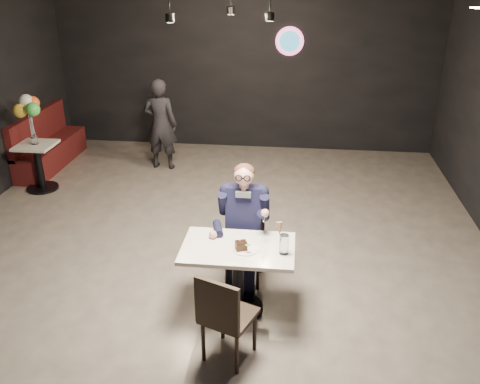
# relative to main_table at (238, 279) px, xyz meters

# --- Properties ---
(floor) EXTENTS (9.00, 9.00, 0.00)m
(floor) POSITION_rel_main_table_xyz_m (-0.48, 0.60, -0.38)
(floor) COLOR gray
(floor) RESTS_ON ground
(wall_sign) EXTENTS (0.50, 0.06, 0.50)m
(wall_sign) POSITION_rel_main_table_xyz_m (0.32, 5.07, 1.62)
(wall_sign) COLOR pink
(wall_sign) RESTS_ON floor
(main_table) EXTENTS (1.10, 0.70, 0.75)m
(main_table) POSITION_rel_main_table_xyz_m (0.00, 0.00, 0.00)
(main_table) COLOR silver
(main_table) RESTS_ON floor
(chair_far) EXTENTS (0.42, 0.46, 0.92)m
(chair_far) POSITION_rel_main_table_xyz_m (0.00, 0.55, 0.09)
(chair_far) COLOR black
(chair_far) RESTS_ON floor
(chair_near) EXTENTS (0.56, 0.58, 0.92)m
(chair_near) POSITION_rel_main_table_xyz_m (0.00, -0.67, 0.09)
(chair_near) COLOR black
(chair_near) RESTS_ON floor
(seated_man) EXTENTS (0.60, 0.80, 1.44)m
(seated_man) POSITION_rel_main_table_xyz_m (0.00, 0.55, 0.34)
(seated_man) COLOR black
(seated_man) RESTS_ON floor
(dessert_plate) EXTENTS (0.24, 0.24, 0.01)m
(dessert_plate) POSITION_rel_main_table_xyz_m (0.08, -0.05, 0.38)
(dessert_plate) COLOR white
(dessert_plate) RESTS_ON main_table
(cake_slice) EXTENTS (0.13, 0.12, 0.08)m
(cake_slice) POSITION_rel_main_table_xyz_m (0.04, -0.07, 0.42)
(cake_slice) COLOR black
(cake_slice) RESTS_ON dessert_plate
(mint_leaf) EXTENTS (0.06, 0.04, 0.01)m
(mint_leaf) POSITION_rel_main_table_xyz_m (0.11, -0.11, 0.47)
(mint_leaf) COLOR green
(mint_leaf) RESTS_ON cake_slice
(sundae_glass) EXTENTS (0.09, 0.09, 0.20)m
(sundae_glass) POSITION_rel_main_table_xyz_m (0.45, -0.07, 0.47)
(sundae_glass) COLOR silver
(sundae_glass) RESTS_ON main_table
(wafer_cone) EXTENTS (0.08, 0.08, 0.13)m
(wafer_cone) POSITION_rel_main_table_xyz_m (0.40, -0.05, 0.62)
(wafer_cone) COLOR #B5774A
(wafer_cone) RESTS_ON sundae_glass
(booth_bench) EXTENTS (0.47, 1.90, 0.95)m
(booth_bench) POSITION_rel_main_table_xyz_m (-3.73, 3.68, 0.10)
(booth_bench) COLOR #3F0D0F
(booth_bench) RESTS_ON floor
(side_table) EXTENTS (0.55, 0.55, 0.69)m
(side_table) POSITION_rel_main_table_xyz_m (-3.43, 2.68, -0.03)
(side_table) COLOR silver
(side_table) RESTS_ON floor
(balloon_vase) EXTENTS (0.10, 0.10, 0.14)m
(balloon_vase) POSITION_rel_main_table_xyz_m (-3.43, 2.68, 0.45)
(balloon_vase) COLOR silver
(balloon_vase) RESTS_ON side_table
(balloon_bunch) EXTENTS (0.38, 0.38, 0.62)m
(balloon_bunch) POSITION_rel_main_table_xyz_m (-3.43, 2.68, 0.84)
(balloon_bunch) COLOR gold
(balloon_bunch) RESTS_ON balloon_vase
(passerby) EXTENTS (0.59, 0.41, 1.55)m
(passerby) POSITION_rel_main_table_xyz_m (-1.78, 3.82, 0.40)
(passerby) COLOR black
(passerby) RESTS_ON floor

